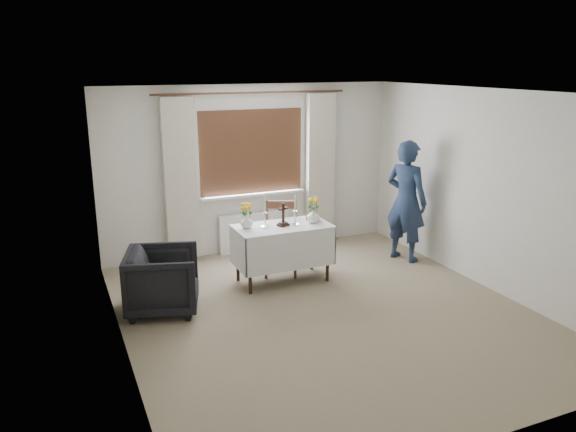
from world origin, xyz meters
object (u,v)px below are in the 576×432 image
object	(u,v)px
altar_table	(283,253)
person	(406,201)
wooden_chair	(281,239)
armchair	(163,281)
wooden_cross	(283,214)
flower_vase_left	(247,222)
flower_vase_right	(313,216)

from	to	relation	value
altar_table	person	size ratio (longest dim) A/B	0.71
wooden_chair	altar_table	bearing A→B (deg)	-84.04
armchair	person	bearing A→B (deg)	-67.84
wooden_cross	flower_vase_left	world-z (taller)	wooden_cross
altar_table	person	bearing A→B (deg)	2.37
altar_table	flower_vase_right	bearing A→B (deg)	-3.51
wooden_chair	flower_vase_left	bearing A→B (deg)	-137.24
wooden_chair	flower_vase_right	bearing A→B (deg)	-16.64
flower_vase_left	flower_vase_right	size ratio (longest dim) A/B	0.95
flower_vase_right	person	bearing A→B (deg)	4.00
flower_vase_left	wooden_cross	bearing A→B (deg)	-11.11
flower_vase_right	altar_table	bearing A→B (deg)	176.49
wooden_cross	wooden_chair	bearing A→B (deg)	55.97
flower_vase_left	wooden_chair	bearing A→B (deg)	18.75
altar_table	armchair	distance (m)	1.65
armchair	wooden_cross	world-z (taller)	wooden_cross
altar_table	flower_vase_left	size ratio (longest dim) A/B	7.30
person	wooden_cross	distance (m)	1.96
armchair	flower_vase_right	distance (m)	2.12
wooden_cross	flower_vase_right	world-z (taller)	wooden_cross
altar_table	wooden_cross	xyz separation A→B (m)	(0.01, -0.01, 0.53)
altar_table	wooden_chair	world-z (taller)	wooden_chair
flower_vase_left	flower_vase_right	distance (m)	0.90
wooden_chair	flower_vase_left	xyz separation A→B (m)	(-0.55, -0.19, 0.35)
wooden_cross	altar_table	bearing A→B (deg)	100.79
armchair	wooden_cross	bearing A→B (deg)	-64.01
altar_table	armchair	world-z (taller)	altar_table
wooden_cross	flower_vase_left	distance (m)	0.48
person	flower_vase_right	size ratio (longest dim) A/B	9.79
armchair	flower_vase_right	xyz separation A→B (m)	(2.05, 0.26, 0.48)
wooden_chair	armchair	bearing A→B (deg)	-137.95
person	wooden_cross	bearing A→B (deg)	69.73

